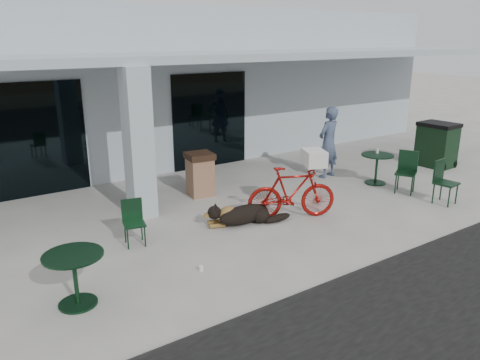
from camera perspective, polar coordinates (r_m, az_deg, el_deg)
ground at (r=9.08m, az=2.89°, el=-6.76°), size 80.00×80.00×0.00m
building at (r=15.99m, az=-16.06°, el=11.32°), size 22.00×7.00×4.50m
storefront_glass_left at (r=11.95m, az=-24.78°, el=4.31°), size 2.80×0.06×2.70m
storefront_glass_right at (r=13.65m, az=-3.67°, el=7.25°), size 2.40×0.06×2.70m
column at (r=9.81m, az=-12.28°, el=4.27°), size 0.50×0.50×3.12m
overhang at (r=11.39m, az=-8.21°, el=14.59°), size 22.00×2.80×0.18m
bicycle at (r=9.78m, az=6.33°, el=-1.55°), size 1.93×1.24×1.13m
laundry_basket at (r=9.71m, az=9.01°, el=2.68°), size 0.60×0.67×0.33m
dog at (r=9.54m, az=0.54°, el=-4.08°), size 1.42×0.88×0.45m
cup_near_dog at (r=7.79m, az=-4.75°, el=-10.69°), size 0.09×0.09×0.09m
cafe_table_near at (r=7.11m, az=-19.41°, el=-11.39°), size 0.90×0.90×0.79m
cafe_chair_near at (r=8.74m, az=-12.78°, el=-5.18°), size 0.46×0.49×0.84m
cafe_table_far at (r=12.62m, az=16.28°, el=1.29°), size 0.96×0.96×0.77m
cafe_chair_far_a at (r=11.58m, az=23.85°, el=-0.29°), size 0.51×0.55×1.00m
cafe_chair_far_b at (r=12.04m, az=19.57°, el=0.86°), size 0.66×0.65×1.02m
person at (r=12.79m, az=10.72°, el=4.52°), size 0.78×0.59×1.91m
cup_on_table at (r=12.69m, az=16.38°, el=3.42°), size 0.09×0.09×0.11m
trash_receptacle at (r=11.22m, az=-4.90°, el=0.71°), size 0.69×0.69×1.04m
wheeled_bin at (r=14.88m, az=22.85°, el=3.99°), size 0.84×1.05×1.29m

